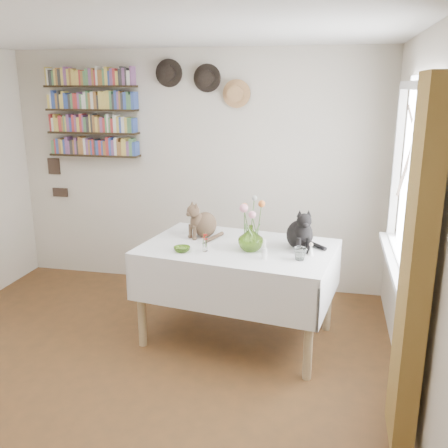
% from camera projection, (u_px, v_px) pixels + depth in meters
% --- Properties ---
extents(room, '(4.08, 4.58, 2.58)m').
position_uv_depth(room, '(102.00, 228.00, 3.19)').
color(room, brown).
rests_on(room, ground).
extents(window, '(0.12, 1.52, 1.32)m').
position_uv_depth(window, '(410.00, 193.00, 3.50)').
color(window, white).
rests_on(window, room).
extents(curtain, '(0.12, 0.38, 2.10)m').
position_uv_depth(curtain, '(416.00, 271.00, 2.72)').
color(curtain, brown).
rests_on(curtain, room).
extents(dining_table, '(1.70, 1.23, 0.84)m').
position_uv_depth(dining_table, '(238.00, 269.00, 4.21)').
color(dining_table, white).
rests_on(dining_table, room).
extents(tabby_cat, '(0.35, 0.36, 0.33)m').
position_uv_depth(tabby_cat, '(205.00, 218.00, 4.39)').
color(tabby_cat, brown).
rests_on(tabby_cat, dining_table).
extents(black_cat, '(0.32, 0.36, 0.36)m').
position_uv_depth(black_cat, '(300.00, 227.00, 4.06)').
color(black_cat, black).
rests_on(black_cat, dining_table).
extents(flower_vase, '(0.23, 0.23, 0.21)m').
position_uv_depth(flower_vase, '(251.00, 238.00, 4.01)').
color(flower_vase, '#8FC045').
rests_on(flower_vase, dining_table).
extents(green_bowl, '(0.13, 0.13, 0.04)m').
position_uv_depth(green_bowl, '(182.00, 249.00, 4.00)').
color(green_bowl, '#8FC045').
rests_on(green_bowl, dining_table).
extents(drinking_glass, '(0.14, 0.14, 0.10)m').
position_uv_depth(drinking_glass, '(300.00, 254.00, 3.81)').
color(drinking_glass, white).
rests_on(drinking_glass, dining_table).
extents(candlestick, '(0.04, 0.04, 0.16)m').
position_uv_depth(candlestick, '(264.00, 252.00, 3.83)').
color(candlestick, white).
rests_on(candlestick, dining_table).
extents(berry_jar, '(0.04, 0.04, 0.17)m').
position_uv_depth(berry_jar, '(205.00, 242.00, 4.01)').
color(berry_jar, white).
rests_on(berry_jar, dining_table).
extents(porcelain_figurine, '(0.05, 0.05, 0.10)m').
position_uv_depth(porcelain_figurine, '(311.00, 250.00, 3.92)').
color(porcelain_figurine, white).
rests_on(porcelain_figurine, dining_table).
extents(flower_bouquet, '(0.17, 0.12, 0.39)m').
position_uv_depth(flower_bouquet, '(252.00, 209.00, 3.96)').
color(flower_bouquet, '#4C7233').
rests_on(flower_bouquet, flower_vase).
extents(bookshelf_unit, '(1.00, 0.16, 0.91)m').
position_uv_depth(bookshelf_unit, '(92.00, 113.00, 5.29)').
color(bookshelf_unit, black).
rests_on(bookshelf_unit, room).
extents(wall_hats, '(0.98, 0.09, 0.48)m').
position_uv_depth(wall_hats, '(203.00, 82.00, 4.98)').
color(wall_hats, black).
rests_on(wall_hats, room).
extents(wall_art_plaques, '(0.21, 0.02, 0.44)m').
position_uv_depth(wall_art_plaques, '(57.00, 177.00, 5.66)').
color(wall_art_plaques, '#38281E').
rests_on(wall_art_plaques, room).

